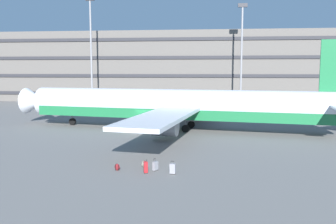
% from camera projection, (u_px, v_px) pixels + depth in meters
% --- Properties ---
extents(ground_plane, '(600.00, 600.00, 0.00)m').
position_uv_depth(ground_plane, '(145.00, 132.00, 41.55)').
color(ground_plane, slate).
extents(terminal_structure, '(174.77, 16.30, 16.13)m').
position_uv_depth(terminal_structure, '(176.00, 67.00, 86.72)').
color(terminal_structure, '#605B56').
rests_on(terminal_structure, ground_plane).
extents(airliner, '(43.18, 35.24, 10.41)m').
position_uv_depth(airliner, '(180.00, 106.00, 42.57)').
color(airliner, silver).
rests_on(airliner, ground_plane).
extents(light_mast_left, '(1.80, 0.50, 21.88)m').
position_uv_depth(light_mast_left, '(91.00, 44.00, 72.24)').
color(light_mast_left, gray).
rests_on(light_mast_left, ground_plane).
extents(light_mast_center_left, '(1.80, 0.50, 20.07)m').
position_uv_depth(light_mast_center_left, '(242.00, 47.00, 69.25)').
color(light_mast_center_left, gray).
rests_on(light_mast_center_left, ground_plane).
extents(suitcase_red, '(0.41, 0.30, 0.94)m').
position_uv_depth(suitcase_red, '(173.00, 168.00, 24.45)').
color(suitcase_red, gray).
rests_on(suitcase_red, ground_plane).
extents(suitcase_purple, '(0.40, 0.47, 0.88)m').
position_uv_depth(suitcase_purple, '(155.00, 166.00, 25.27)').
color(suitcase_purple, gray).
rests_on(suitcase_purple, ground_plane).
extents(suitcase_black, '(0.36, 0.43, 0.94)m').
position_uv_depth(suitcase_black, '(146.00, 167.00, 24.72)').
color(suitcase_black, '#B21E23').
rests_on(suitcase_black, ground_plane).
extents(backpack_scuffed, '(0.38, 0.42, 0.56)m').
position_uv_depth(backpack_scuffed, '(144.00, 164.00, 26.19)').
color(backpack_scuffed, gray).
rests_on(backpack_scuffed, ground_plane).
extents(backpack_teal, '(0.38, 0.26, 0.55)m').
position_uv_depth(backpack_teal, '(117.00, 167.00, 25.37)').
color(backpack_teal, maroon).
rests_on(backpack_teal, ground_plane).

